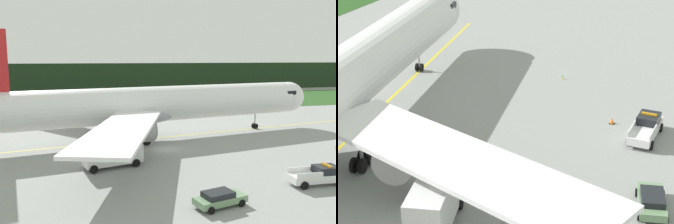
% 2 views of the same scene
% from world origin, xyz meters
% --- Properties ---
extents(ground, '(320.00, 320.00, 0.00)m').
position_xyz_m(ground, '(0.00, 0.00, 0.00)').
color(ground, gray).
extents(grass_verge, '(320.00, 37.90, 0.04)m').
position_xyz_m(grass_verge, '(0.00, 51.48, 0.02)').
color(grass_verge, '#264E1D').
rests_on(grass_verge, ground).
extents(distant_tree_line, '(288.00, 6.05, 10.19)m').
position_xyz_m(distant_tree_line, '(0.00, 84.49, 5.09)').
color(distant_tree_line, '#1E301C').
rests_on(distant_tree_line, ground).
extents(taxiway_centerline_main, '(77.25, 12.28, 0.01)m').
position_xyz_m(taxiway_centerline_main, '(0.24, 6.90, 0.00)').
color(taxiway_centerline_main, yellow).
rests_on(taxiway_centerline_main, ground).
extents(airliner, '(58.61, 48.86, 15.62)m').
position_xyz_m(airliner, '(-0.62, 6.77, 5.05)').
color(airliner, white).
rests_on(airliner, ground).
extents(ops_pickup_truck, '(5.65, 2.45, 1.94)m').
position_xyz_m(ops_pickup_truck, '(11.08, -16.62, 0.90)').
color(ops_pickup_truck, white).
rests_on(ops_pickup_truck, ground).
extents(catering_truck, '(6.88, 3.95, 3.55)m').
position_xyz_m(catering_truck, '(-7.73, -6.05, 1.79)').
color(catering_truck, silver).
rests_on(catering_truck, ground).
extents(staff_car, '(4.66, 2.81, 1.30)m').
position_xyz_m(staff_car, '(-0.21, -18.95, 0.70)').
color(staff_car, gray).
rests_on(staff_car, ground).
extents(apron_cone, '(0.47, 0.47, 0.59)m').
position_xyz_m(apron_cone, '(12.71, -13.33, 0.29)').
color(apron_cone, black).
rests_on(apron_cone, ground).
extents(taxiway_edge_light_east, '(0.12, 0.12, 0.40)m').
position_xyz_m(taxiway_edge_light_east, '(22.04, -5.87, 0.22)').
color(taxiway_edge_light_east, yellow).
rests_on(taxiway_edge_light_east, ground).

